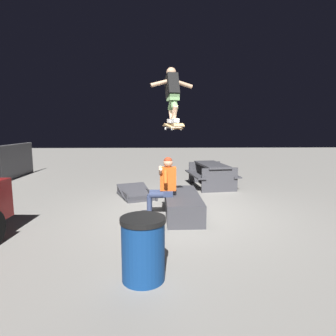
{
  "coord_description": "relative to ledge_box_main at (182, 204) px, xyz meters",
  "views": [
    {
      "loc": [
        -6.11,
        0.49,
        1.91
      ],
      "look_at": [
        -0.12,
        0.32,
        1.04
      ],
      "focal_mm": 30.46,
      "sensor_mm": 36.0,
      "label": 1
    }
  ],
  "objects": [
    {
      "name": "skateboard",
      "position": [
        -0.17,
        0.22,
        1.7
      ],
      "size": [
        1.04,
        0.41,
        0.14
      ],
      "color": "#AD8451"
    },
    {
      "name": "ledge_box_main",
      "position": [
        0.0,
        0.0,
        0.0
      ],
      "size": [
        1.94,
        0.75,
        0.44
      ],
      "primitive_type": "cube",
      "rotation": [
        0.0,
        0.0,
        0.01
      ],
      "color": "#38383D",
      "rests_on": "ground"
    },
    {
      "name": "person_sitting_on_ledge",
      "position": [
        -0.08,
        0.42,
        0.48
      ],
      "size": [
        0.59,
        0.75,
        1.28
      ],
      "color": "#2D3856",
      "rests_on": "ground"
    },
    {
      "name": "ground_plane",
      "position": [
        0.05,
        -0.0,
        -0.22
      ],
      "size": [
        40.0,
        40.0,
        0.0
      ],
      "primitive_type": "plane",
      "color": "gray"
    },
    {
      "name": "skater_airborne",
      "position": [
        -0.12,
        0.23,
        2.39
      ],
      "size": [
        0.64,
        0.88,
        1.12
      ],
      "color": "white"
    },
    {
      "name": "kicker_ramp",
      "position": [
        1.61,
        1.15,
        -0.16
      ],
      "size": [
        1.42,
        1.2,
        0.37
      ],
      "color": "#38383D",
      "rests_on": "ground"
    },
    {
      "name": "trash_bin",
      "position": [
        -2.69,
        0.7,
        0.19
      ],
      "size": [
        0.57,
        0.57,
        0.81
      ],
      "color": "navy",
      "rests_on": "ground"
    },
    {
      "name": "picnic_table_back",
      "position": [
        2.88,
        -1.16,
        0.28
      ],
      "size": [
        1.87,
        1.56,
        0.75
      ],
      "color": "#38383D",
      "rests_on": "ground"
    }
  ]
}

